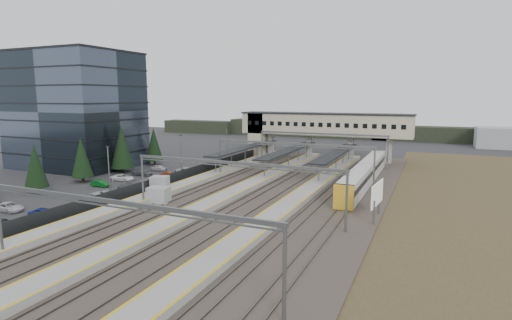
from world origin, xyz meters
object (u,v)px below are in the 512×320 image
at_px(office_building, 76,110).
at_px(footbridge, 312,126).
at_px(relay_cabin_near, 159,195).
at_px(train, 365,174).
at_px(billboard, 377,195).
at_px(relay_cabin_far, 160,184).

relative_size(office_building, footbridge, 0.60).
distance_m(relay_cabin_near, train, 34.82).
height_order(footbridge, billboard, footbridge).
height_order(relay_cabin_near, relay_cabin_far, relay_cabin_far).
relative_size(office_building, billboard, 4.30).
bearing_deg(office_building, billboard, -11.98).
relative_size(relay_cabin_far, footbridge, 0.08).
bearing_deg(billboard, footbridge, 115.43).
distance_m(office_building, relay_cabin_near, 41.27).
bearing_deg(relay_cabin_near, footbridge, 80.15).
xyz_separation_m(footbridge, train, (16.30, -23.75, -6.04)).
height_order(footbridge, train, footbridge).
relative_size(relay_cabin_near, billboard, 0.56).
relative_size(office_building, train, 0.66).
height_order(relay_cabin_far, train, train).
bearing_deg(relay_cabin_far, relay_cabin_near, -53.70).
distance_m(relay_cabin_near, billboard, 29.59).
bearing_deg(office_building, footbridge, 34.47).
xyz_separation_m(office_building, relay_cabin_far, (30.68, -12.00, -10.98)).
bearing_deg(office_building, relay_cabin_far, -21.36).
relative_size(relay_cabin_near, footbridge, 0.08).
height_order(office_building, relay_cabin_far, office_building).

